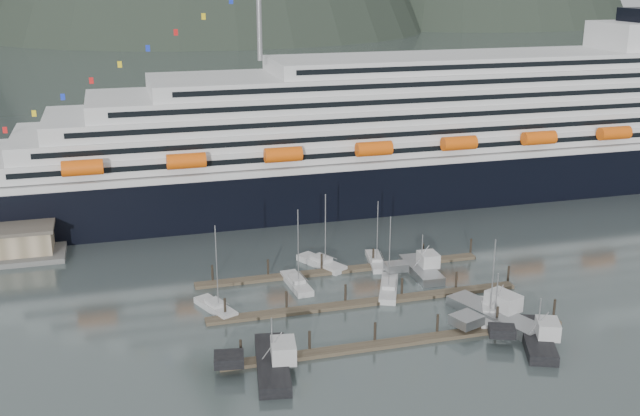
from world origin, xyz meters
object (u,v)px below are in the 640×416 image
at_px(sailboat_f, 321,264).
at_px(sailboat_d, 389,289).
at_px(trawler_e, 420,268).
at_px(sailboat_c, 297,284).
at_px(trawler_a, 271,362).
at_px(cruise_ship, 441,139).
at_px(sailboat_g, 376,262).
at_px(trawler_d, 536,338).
at_px(sailboat_a, 216,308).
at_px(trawler_c, 494,314).
at_px(sailboat_h, 489,314).

bearing_deg(sailboat_f, sailboat_d, -177.63).
bearing_deg(trawler_e, sailboat_c, 90.19).
bearing_deg(trawler_e, trawler_a, 129.91).
xyz_separation_m(cruise_ship, sailboat_g, (-28.33, -37.23, -11.65)).
bearing_deg(sailboat_c, trawler_d, -140.52).
height_order(sailboat_a, sailboat_c, sailboat_a).
distance_m(sailboat_d, trawler_d, 24.95).
xyz_separation_m(sailboat_d, trawler_c, (10.73, -13.70, 0.57)).
bearing_deg(trawler_a, trawler_d, -86.08).
xyz_separation_m(sailboat_h, trawler_a, (-33.22, -5.98, 0.53)).
relative_size(sailboat_c, trawler_a, 0.93).
height_order(sailboat_g, sailboat_h, sailboat_h).
height_order(sailboat_d, sailboat_f, sailboat_f).
distance_m(sailboat_g, trawler_d, 34.41).
relative_size(sailboat_c, trawler_d, 1.05).
xyz_separation_m(trawler_a, trawler_d, (35.27, -3.06, -0.04)).
xyz_separation_m(sailboat_c, sailboat_h, (23.94, -18.11, 0.01)).
bearing_deg(trawler_a, sailboat_c, -12.19).
height_order(sailboat_h, trawler_d, sailboat_h).
relative_size(sailboat_d, sailboat_f, 0.97).
height_order(trawler_a, trawler_c, trawler_c).
distance_m(sailboat_h, trawler_d, 9.28).
distance_m(sailboat_h, trawler_e, 17.81).
relative_size(cruise_ship, sailboat_d, 16.29).
distance_m(sailboat_c, trawler_d, 37.58).
bearing_deg(trawler_a, trawler_e, -43.06).
distance_m(sailboat_a, sailboat_g, 30.68).
xyz_separation_m(cruise_ship, sailboat_a, (-57.02, -48.09, -11.62)).
height_order(sailboat_a, sailboat_f, sailboat_a).
distance_m(sailboat_g, sailboat_h, 25.20).
bearing_deg(trawler_e, sailboat_f, 64.22).
distance_m(trawler_a, trawler_e, 38.09).
bearing_deg(sailboat_c, sailboat_a, 107.27).
distance_m(trawler_c, trawler_d, 8.01).
height_order(sailboat_d, trawler_a, sailboat_d).
relative_size(trawler_a, trawler_e, 1.25).
bearing_deg(trawler_a, sailboat_h, -70.92).
relative_size(sailboat_a, sailboat_d, 1.07).
bearing_deg(sailboat_c, trawler_a, 154.65).
bearing_deg(trawler_e, trawler_d, -166.90).
xyz_separation_m(sailboat_a, sailboat_d, (26.81, -0.34, -0.01)).
xyz_separation_m(sailboat_g, sailboat_h, (8.77, -23.63, 0.04)).
bearing_deg(sailboat_f, trawler_a, 126.61).
distance_m(sailboat_h, trawler_a, 33.76).
xyz_separation_m(cruise_ship, trawler_a, (-52.78, -66.83, -11.08)).
relative_size(sailboat_g, trawler_d, 0.92).
bearing_deg(sailboat_c, sailboat_g, -74.27).
bearing_deg(sailboat_g, trawler_c, -149.95).
bearing_deg(sailboat_c, cruise_ship, -49.78).
bearing_deg(sailboat_g, sailboat_f, 90.87).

